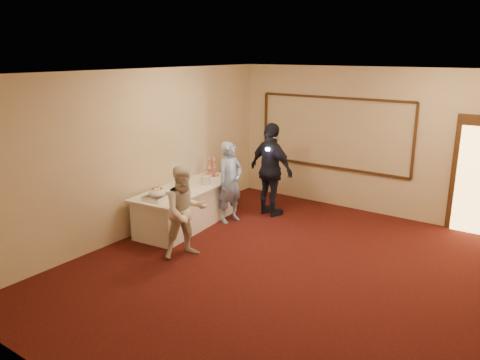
# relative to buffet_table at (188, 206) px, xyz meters

# --- Properties ---
(floor) EXTENTS (7.00, 7.00, 0.00)m
(floor) POSITION_rel_buffet_table_xyz_m (2.52, -0.70, -0.39)
(floor) COLOR black
(floor) RESTS_ON ground
(room_walls) EXTENTS (6.04, 7.04, 3.02)m
(room_walls) POSITION_rel_buffet_table_xyz_m (2.52, -0.70, 1.64)
(room_walls) COLOR beige
(room_walls) RESTS_ON floor
(wall_molding) EXTENTS (3.45, 0.04, 1.55)m
(wall_molding) POSITION_rel_buffet_table_xyz_m (1.72, 2.77, 1.21)
(wall_molding) COLOR #352110
(wall_molding) RESTS_ON room_walls
(buffet_table) EXTENTS (1.21, 2.54, 0.77)m
(buffet_table) POSITION_rel_buffet_table_xyz_m (0.00, 0.00, 0.00)
(buffet_table) COLOR white
(buffet_table) RESTS_ON floor
(pavlova_tray) EXTENTS (0.42, 0.53, 0.19)m
(pavlova_tray) POSITION_rel_buffet_table_xyz_m (0.07, -0.87, 0.46)
(pavlova_tray) COLOR silver
(pavlova_tray) RESTS_ON buffet_table
(cupcake_stand) EXTENTS (0.30, 0.30, 0.44)m
(cupcake_stand) POSITION_rel_buffet_table_xyz_m (-0.15, 0.94, 0.54)
(cupcake_stand) COLOR #D95059
(cupcake_stand) RESTS_ON buffet_table
(plate_stack_a) EXTENTS (0.21, 0.21, 0.17)m
(plate_stack_a) POSITION_rel_buffet_table_xyz_m (-0.07, 0.05, 0.47)
(plate_stack_a) COLOR white
(plate_stack_a) RESTS_ON buffet_table
(plate_stack_b) EXTENTS (0.20, 0.20, 0.16)m
(plate_stack_b) POSITION_rel_buffet_table_xyz_m (0.18, 0.34, 0.46)
(plate_stack_b) COLOR white
(plate_stack_b) RESTS_ON buffet_table
(tart) EXTENTS (0.28, 0.28, 0.06)m
(tart) POSITION_rel_buffet_table_xyz_m (0.21, -0.35, 0.41)
(tart) COLOR white
(tart) RESTS_ON buffet_table
(man) EXTENTS (0.49, 0.65, 1.61)m
(man) POSITION_rel_buffet_table_xyz_m (0.55, 0.64, 0.42)
(man) COLOR #7B9ACC
(man) RESTS_ON floor
(woman) EXTENTS (0.87, 0.94, 1.54)m
(woman) POSITION_rel_buffet_table_xyz_m (0.94, -1.11, 0.38)
(woman) COLOR silver
(woman) RESTS_ON floor
(guest) EXTENTS (1.21, 0.73, 1.92)m
(guest) POSITION_rel_buffet_table_xyz_m (1.01, 1.43, 0.57)
(guest) COLOR black
(guest) RESTS_ON floor
(camera_flash) EXTENTS (0.07, 0.04, 0.05)m
(camera_flash) POSITION_rel_buffet_table_xyz_m (1.06, 1.19, 1.05)
(camera_flash) COLOR white
(camera_flash) RESTS_ON guest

